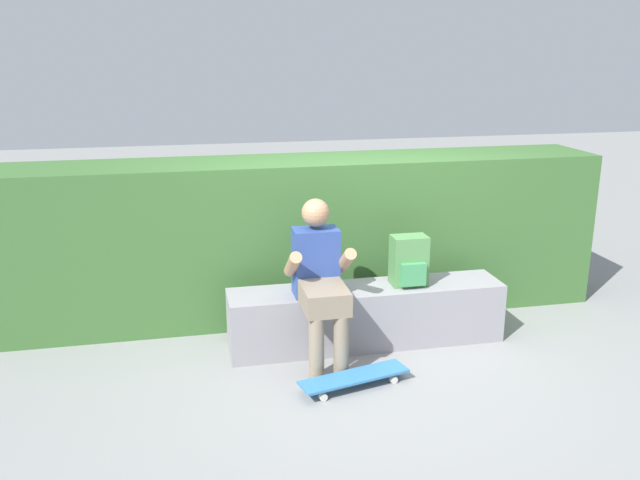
{
  "coord_description": "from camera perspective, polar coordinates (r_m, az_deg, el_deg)",
  "views": [
    {
      "loc": [
        -1.41,
        -4.47,
        2.32
      ],
      "look_at": [
        -0.35,
        0.47,
        0.85
      ],
      "focal_mm": 37.69,
      "sensor_mm": 36.0,
      "label": 1
    }
  ],
  "objects": [
    {
      "name": "ground_plane",
      "position": [
        5.23,
        4.9,
        -10.15
      ],
      "size": [
        24.0,
        24.0,
        0.0
      ],
      "primitive_type": "plane",
      "color": "gray"
    },
    {
      "name": "skateboard_near_person",
      "position": [
        4.82,
        2.92,
        -11.57
      ],
      "size": [
        0.82,
        0.38,
        0.09
      ],
      "color": "teal",
      "rests_on": "ground"
    },
    {
      "name": "person_skater",
      "position": [
        4.97,
        -0.02,
        -3.12
      ],
      "size": [
        0.49,
        0.62,
        1.23
      ],
      "color": "#2D4793",
      "rests_on": "ground"
    },
    {
      "name": "hedge_row",
      "position": [
        5.94,
        -0.9,
        0.31
      ],
      "size": [
        5.13,
        0.75,
        1.38
      ],
      "color": "#3A6630",
      "rests_on": "ground"
    },
    {
      "name": "backpack_on_bench",
      "position": [
        5.36,
        7.57,
        -1.82
      ],
      "size": [
        0.28,
        0.23,
        0.4
      ],
      "color": "#51894C",
      "rests_on": "bench_main"
    },
    {
      "name": "bench_main",
      "position": [
        5.42,
        3.96,
        -6.39
      ],
      "size": [
        2.2,
        0.43,
        0.48
      ],
      "color": "gray",
      "rests_on": "ground"
    }
  ]
}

